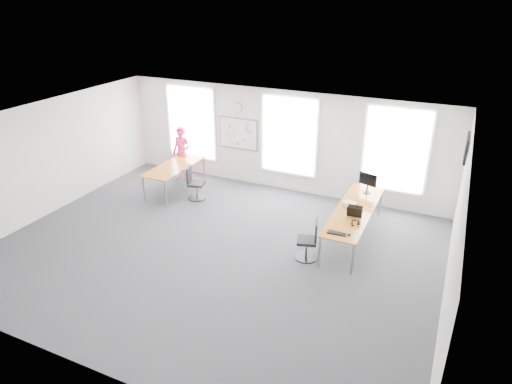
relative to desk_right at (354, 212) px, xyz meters
The scene contains 24 objects.
floor 3.45m from the desk_right, 145.47° to the right, with size 10.00×10.00×0.00m, color #2D2D33.
ceiling 4.07m from the desk_right, 145.47° to the right, with size 10.00×10.00×0.00m, color white.
wall_back 3.56m from the desk_right, 143.16° to the left, with size 10.00×10.00×0.00m, color white.
wall_front 6.58m from the desk_right, 115.20° to the right, with size 10.00×10.00×0.00m, color white.
wall_left 8.05m from the desk_right, 166.18° to the right, with size 10.00×10.00×0.00m, color white.
wall_right 3.03m from the desk_right, 40.82° to the right, with size 10.00×10.00×0.00m, color white.
window_left 6.21m from the desk_right, 160.44° to the left, with size 1.60×0.06×2.20m, color white.
window_mid 3.37m from the desk_right, 140.39° to the left, with size 1.60×0.06×2.20m, color white.
window_right 2.33m from the desk_right, 75.88° to the left, with size 1.60×0.06×2.20m, color white.
desk_right is the anchor object (origin of this frame).
desk_left 5.55m from the desk_right, behind, with size 0.87×2.18×0.80m.
chair_right 1.51m from the desk_right, 116.92° to the right, with size 0.53×0.53×0.95m.
chair_left 4.72m from the desk_right, behind, with size 0.54×0.54×0.97m.
person 6.02m from the desk_right, 165.87° to the left, with size 0.62×0.41×1.70m, color #E5246C.
whiteboard 4.69m from the desk_right, 153.56° to the left, with size 1.20×0.03×0.90m, color white.
wall_clock 4.89m from the desk_right, 153.56° to the left, with size 0.30×0.30×0.04m, color gray.
tv 2.89m from the desk_right, 26.60° to the left, with size 0.06×0.90×0.55m, color black.
keyboard 1.31m from the desk_right, 93.16° to the right, with size 0.42×0.15×0.02m, color black.
mouse 1.28m from the desk_right, 81.34° to the right, with size 0.07×0.11×0.04m, color black.
lens_cap 0.82m from the desk_right, 79.29° to the right, with size 0.06×0.06×0.01m, color black.
headphones 0.75m from the desk_right, 75.46° to the right, with size 0.19×0.10×0.11m.
laptop_sleeve 0.42m from the desk_right, 77.45° to the right, with size 0.34×0.20×0.28m.
paper_stack 0.22m from the desk_right, 138.98° to the left, with size 0.32×0.24×0.11m, color beige.
monitor 1.16m from the desk_right, 87.39° to the left, with size 0.48×0.20×0.54m.
Camera 1 is at (4.73, -7.90, 5.65)m, focal length 32.00 mm.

